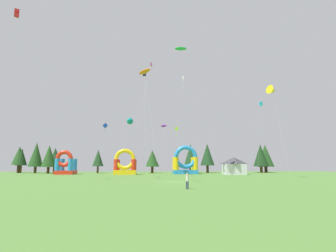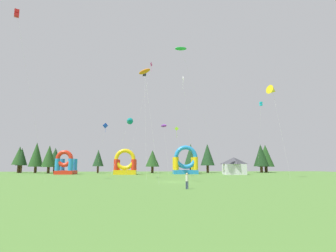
% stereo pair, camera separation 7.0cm
% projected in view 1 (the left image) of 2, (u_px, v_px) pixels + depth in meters
% --- Properties ---
extents(ground_plane, '(120.00, 120.00, 0.00)m').
position_uv_depth(ground_plane, '(173.00, 182.00, 38.67)').
color(ground_plane, '#548438').
extents(kite_green_parafoil, '(11.66, 5.90, 28.60)m').
position_uv_depth(kite_green_parafoil, '(181.00, 49.00, 59.30)').
color(kite_green_parafoil, green).
rests_on(kite_green_parafoil, ground_plane).
extents(kite_teal_delta, '(3.99, 1.44, 11.05)m').
position_uv_depth(kite_teal_delta, '(129.00, 121.00, 48.89)').
color(kite_teal_delta, '#0C7F7A').
rests_on(kite_teal_delta, ground_plane).
extents(kite_purple_parafoil, '(2.08, 5.23, 12.56)m').
position_uv_depth(kite_purple_parafoil, '(164.00, 126.00, 66.94)').
color(kite_purple_parafoil, purple).
rests_on(kite_purple_parafoil, ground_plane).
extents(kite_yellow_delta, '(2.43, 3.76, 17.78)m').
position_uv_depth(kite_yellow_delta, '(272.00, 90.00, 52.12)').
color(kite_yellow_delta, yellow).
rests_on(kite_yellow_delta, ground_plane).
extents(kite_red_box, '(5.42, 3.06, 26.46)m').
position_uv_depth(kite_red_box, '(17.00, 14.00, 41.76)').
color(kite_red_box, red).
rests_on(kite_red_box, ground_plane).
extents(kite_cyan_box, '(0.92, 2.73, 16.77)m').
position_uv_depth(kite_cyan_box, '(261.00, 104.00, 61.47)').
color(kite_cyan_box, '#19B7CC').
rests_on(kite_cyan_box, ground_plane).
extents(kite_pink_diamond, '(6.02, 2.33, 27.96)m').
position_uv_depth(kite_pink_diamond, '(151.00, 66.00, 67.46)').
color(kite_pink_diamond, '#EA599E').
rests_on(kite_pink_diamond, ground_plane).
extents(kite_white_diamond, '(3.39, 4.40, 22.70)m').
position_uv_depth(kite_white_diamond, '(183.00, 80.00, 62.06)').
color(kite_white_diamond, white).
rests_on(kite_white_diamond, ground_plane).
extents(kite_orange_parafoil, '(3.07, 2.44, 15.79)m').
position_uv_depth(kite_orange_parafoil, '(145.00, 72.00, 37.30)').
color(kite_orange_parafoil, orange).
rests_on(kite_orange_parafoil, ground_plane).
extents(kite_blue_diamond, '(2.66, 0.93, 12.50)m').
position_uv_depth(kite_blue_diamond, '(105.00, 126.00, 66.45)').
color(kite_blue_diamond, blue).
rests_on(kite_blue_diamond, ground_plane).
extents(kite_black_box, '(1.19, 9.06, 21.68)m').
position_uv_depth(kite_black_box, '(144.00, 74.00, 55.12)').
color(kite_black_box, black).
rests_on(kite_black_box, ground_plane).
extents(kite_lime_diamond, '(1.64, 1.54, 12.00)m').
position_uv_depth(kite_lime_diamond, '(177.00, 130.00, 69.16)').
color(kite_lime_diamond, '#8CD826').
rests_on(kite_lime_diamond, ground_plane).
extents(person_near_camera, '(0.38, 0.38, 1.64)m').
position_uv_depth(person_near_camera, '(187.00, 179.00, 27.57)').
color(person_near_camera, navy).
rests_on(person_near_camera, ground_plane).
extents(inflatable_yellow_castle, '(5.50, 4.24, 6.43)m').
position_uv_depth(inflatable_yellow_castle, '(125.00, 166.00, 67.79)').
color(inflatable_yellow_castle, yellow).
rests_on(inflatable_yellow_castle, ground_plane).
extents(inflatable_blue_arch, '(4.56, 4.96, 6.15)m').
position_uv_depth(inflatable_blue_arch, '(65.00, 166.00, 69.16)').
color(inflatable_blue_arch, red).
rests_on(inflatable_blue_arch, ground_plane).
extents(inflatable_orange_dome, '(6.44, 4.84, 7.53)m').
position_uv_depth(inflatable_orange_dome, '(185.00, 164.00, 71.40)').
color(inflatable_orange_dome, '#268CD8').
rests_on(inflatable_orange_dome, ground_plane).
extents(festival_tent, '(5.13, 4.09, 4.30)m').
position_uv_depth(festival_tent, '(234.00, 166.00, 67.25)').
color(festival_tent, silver).
rests_on(festival_tent, ground_plane).
extents(tree_row_0, '(4.14, 4.14, 8.08)m').
position_uv_depth(tree_row_0, '(19.00, 156.00, 82.26)').
color(tree_row_0, '#4C331E').
rests_on(tree_row_0, ground_plane).
extents(tree_row_1, '(3.32, 3.32, 7.51)m').
position_uv_depth(tree_row_1, '(22.00, 157.00, 81.96)').
color(tree_row_1, '#4C331E').
rests_on(tree_row_1, ground_plane).
extents(tree_row_2, '(4.29, 4.29, 9.19)m').
position_uv_depth(tree_row_2, '(36.00, 155.00, 80.98)').
color(tree_row_2, '#4C331E').
rests_on(tree_row_2, ground_plane).
extents(tree_row_3, '(4.12, 4.12, 8.04)m').
position_uv_depth(tree_row_3, '(49.00, 156.00, 77.22)').
color(tree_row_3, '#4C331E').
rests_on(tree_row_3, ground_plane).
extents(tree_row_4, '(4.35, 4.35, 7.48)m').
position_uv_depth(tree_row_4, '(55.00, 157.00, 80.08)').
color(tree_row_4, '#4C331E').
rests_on(tree_row_4, ground_plane).
extents(tree_row_5, '(3.23, 3.23, 6.90)m').
position_uv_depth(tree_row_5, '(98.00, 158.00, 79.55)').
color(tree_row_5, '#4C331E').
rests_on(tree_row_5, ground_plane).
extents(tree_row_6, '(4.14, 4.14, 6.81)m').
position_uv_depth(tree_row_6, '(152.00, 158.00, 80.16)').
color(tree_row_6, '#4C331E').
rests_on(tree_row_6, ground_plane).
extents(tree_row_7, '(4.47, 4.47, 8.78)m').
position_uv_depth(tree_row_7, '(191.00, 156.00, 82.16)').
color(tree_row_7, '#4C331E').
rests_on(tree_row_7, ground_plane).
extents(tree_row_8, '(4.30, 4.30, 8.92)m').
position_uv_depth(tree_row_8, '(207.00, 155.00, 82.88)').
color(tree_row_8, '#4C331E').
rests_on(tree_row_8, ground_plane).
extents(tree_row_9, '(4.66, 4.66, 8.87)m').
position_uv_depth(tree_row_9, '(261.00, 155.00, 84.72)').
color(tree_row_9, '#4C331E').
rests_on(tree_row_9, ground_plane).
extents(tree_row_10, '(5.19, 5.19, 8.90)m').
position_uv_depth(tree_row_10, '(265.00, 156.00, 86.58)').
color(tree_row_10, '#4C331E').
rests_on(tree_row_10, ground_plane).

